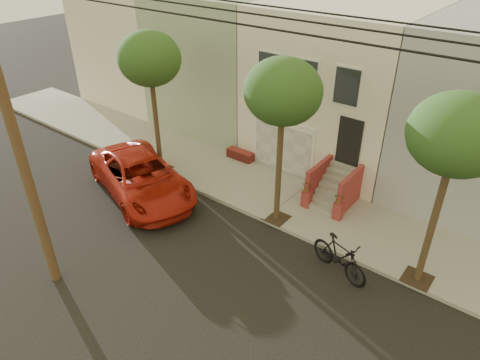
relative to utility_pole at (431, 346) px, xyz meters
The scene contains 9 objects.
ground 10.06m from the utility_pole, 158.20° to the left, with size 90.00×90.00×0.00m, color black.
sidewalk 12.78m from the utility_pole, 133.10° to the left, with size 40.00×3.70×0.15m, color gray.
house_row 16.53m from the utility_pole, 119.07° to the left, with size 33.10×11.70×7.00m.
tree_left 15.25m from the utility_pole, 152.26° to the left, with size 2.70×2.57×6.30m.
tree_mid 9.97m from the utility_pole, 134.59° to the left, with size 2.70×2.57×6.30m.
tree_right 7.26m from the utility_pole, 101.93° to the left, with size 2.70×2.57×6.30m.
utility_pole is the anchor object (origin of this frame).
pickup_truck 14.33m from the utility_pole, 157.54° to the left, with size 2.85×6.18×1.72m, color #A51A0E.
motorcycle 8.32m from the utility_pole, 122.38° to the left, with size 0.65×2.32×1.39m, color black.
Camera 1 is at (8.32, -7.89, 10.17)m, focal length 32.46 mm.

